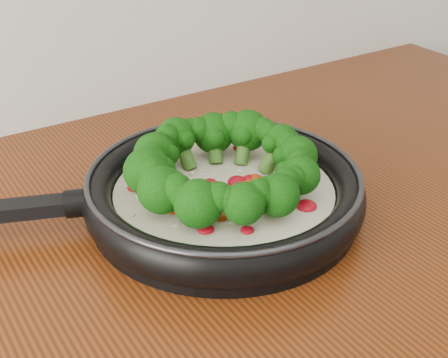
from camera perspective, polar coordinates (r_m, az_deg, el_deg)
skillet at (r=0.77m, az=-0.36°, el=-0.66°), size 0.58×0.45×0.10m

